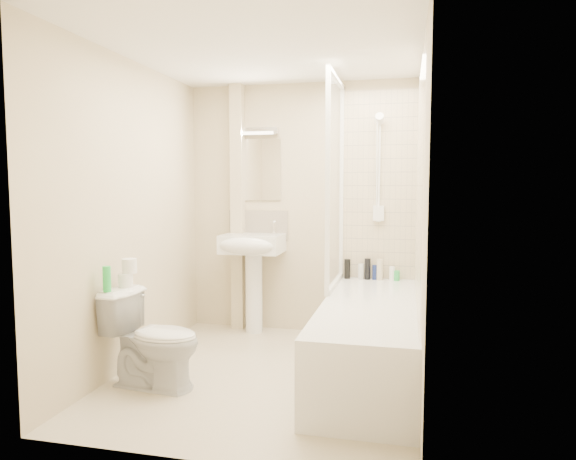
# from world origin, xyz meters

# --- Properties ---
(floor) EXTENTS (2.50, 2.50, 0.00)m
(floor) POSITION_xyz_m (0.00, 0.00, 0.00)
(floor) COLOR beige
(floor) RESTS_ON ground
(wall_back) EXTENTS (2.20, 0.02, 2.40)m
(wall_back) POSITION_xyz_m (0.00, 1.25, 1.20)
(wall_back) COLOR beige
(wall_back) RESTS_ON ground
(wall_left) EXTENTS (0.02, 2.50, 2.40)m
(wall_left) POSITION_xyz_m (-1.10, 0.00, 1.20)
(wall_left) COLOR beige
(wall_left) RESTS_ON ground
(wall_right) EXTENTS (0.02, 2.50, 2.40)m
(wall_right) POSITION_xyz_m (1.10, 0.00, 1.20)
(wall_right) COLOR beige
(wall_right) RESTS_ON ground
(ceiling) EXTENTS (2.20, 2.50, 0.02)m
(ceiling) POSITION_xyz_m (0.00, 0.00, 2.40)
(ceiling) COLOR white
(ceiling) RESTS_ON wall_back
(tile_back) EXTENTS (0.70, 0.01, 1.75)m
(tile_back) POSITION_xyz_m (0.75, 1.24, 1.42)
(tile_back) COLOR beige
(tile_back) RESTS_ON wall_back
(tile_right) EXTENTS (0.01, 2.10, 1.75)m
(tile_right) POSITION_xyz_m (1.09, 0.20, 1.42)
(tile_right) COLOR beige
(tile_right) RESTS_ON wall_right
(pipe_boxing) EXTENTS (0.12, 0.12, 2.40)m
(pipe_boxing) POSITION_xyz_m (-0.62, 1.19, 1.20)
(pipe_boxing) COLOR beige
(pipe_boxing) RESTS_ON ground
(splashback) EXTENTS (0.60, 0.02, 0.30)m
(splashback) POSITION_xyz_m (-0.43, 1.24, 1.03)
(splashback) COLOR beige
(splashback) RESTS_ON wall_back
(mirror) EXTENTS (0.46, 0.01, 0.60)m
(mirror) POSITION_xyz_m (-0.43, 1.24, 1.58)
(mirror) COLOR white
(mirror) RESTS_ON wall_back
(strip_light) EXTENTS (0.42, 0.07, 0.07)m
(strip_light) POSITION_xyz_m (-0.43, 1.22, 1.95)
(strip_light) COLOR silver
(strip_light) RESTS_ON wall_back
(bathtub) EXTENTS (0.70, 2.10, 0.55)m
(bathtub) POSITION_xyz_m (0.75, 0.20, 0.29)
(bathtub) COLOR white
(bathtub) RESTS_ON ground
(shower_screen) EXTENTS (0.04, 0.92, 1.80)m
(shower_screen) POSITION_xyz_m (0.40, 0.80, 1.45)
(shower_screen) COLOR white
(shower_screen) RESTS_ON bathtub
(shower_fixture) EXTENTS (0.10, 0.16, 0.99)m
(shower_fixture) POSITION_xyz_m (0.75, 1.19, 1.55)
(shower_fixture) COLOR white
(shower_fixture) RESTS_ON wall_back
(pedestal_sink) EXTENTS (0.57, 0.51, 1.09)m
(pedestal_sink) POSITION_xyz_m (-0.43, 1.01, 0.77)
(pedestal_sink) COLOR white
(pedestal_sink) RESTS_ON ground
(bottle_black_a) EXTENTS (0.06, 0.06, 0.18)m
(bottle_black_a) POSITION_xyz_m (0.47, 1.16, 0.64)
(bottle_black_a) COLOR black
(bottle_black_a) RESTS_ON bathtub
(bottle_white_a) EXTENTS (0.06, 0.06, 0.14)m
(bottle_white_a) POSITION_xyz_m (0.60, 1.16, 0.62)
(bottle_white_a) COLOR silver
(bottle_white_a) RESTS_ON bathtub
(bottle_black_b) EXTENTS (0.06, 0.06, 0.20)m
(bottle_black_b) POSITION_xyz_m (0.66, 1.16, 0.65)
(bottle_black_b) COLOR black
(bottle_black_b) RESTS_ON bathtub
(bottle_blue) EXTENTS (0.05, 0.05, 0.14)m
(bottle_blue) POSITION_xyz_m (0.73, 1.16, 0.62)
(bottle_blue) COLOR navy
(bottle_blue) RESTS_ON bathtub
(bottle_cream) EXTENTS (0.06, 0.06, 0.19)m
(bottle_cream) POSITION_xyz_m (0.77, 1.16, 0.65)
(bottle_cream) COLOR beige
(bottle_cream) RESTS_ON bathtub
(bottle_white_b) EXTENTS (0.05, 0.05, 0.13)m
(bottle_white_b) POSITION_xyz_m (0.89, 1.16, 0.61)
(bottle_white_b) COLOR white
(bottle_white_b) RESTS_ON bathtub
(bottle_green) EXTENTS (0.06, 0.06, 0.09)m
(bottle_green) POSITION_xyz_m (0.92, 1.16, 0.60)
(bottle_green) COLOR green
(bottle_green) RESTS_ON bathtub
(toilet) EXTENTS (0.53, 0.76, 0.69)m
(toilet) POSITION_xyz_m (-0.72, -0.39, 0.35)
(toilet) COLOR white
(toilet) RESTS_ON ground
(toilet_roll_lower) EXTENTS (0.10, 0.10, 0.10)m
(toilet_roll_lower) POSITION_xyz_m (-0.97, -0.32, 0.74)
(toilet_roll_lower) COLOR white
(toilet_roll_lower) RESTS_ON toilet
(toilet_roll_upper) EXTENTS (0.11, 0.11, 0.11)m
(toilet_roll_upper) POSITION_xyz_m (-0.95, -0.29, 0.84)
(toilet_roll_upper) COLOR white
(toilet_roll_upper) RESTS_ON toilet_roll_lower
(green_bottle) EXTENTS (0.06, 0.06, 0.18)m
(green_bottle) POSITION_xyz_m (-1.01, -0.50, 0.78)
(green_bottle) COLOR green
(green_bottle) RESTS_ON toilet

